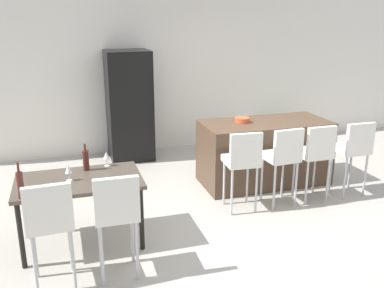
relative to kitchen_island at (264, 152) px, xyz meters
The scene contains 17 objects.
ground_plane 0.98m from the kitchen_island, 134.75° to the right, with size 10.00×10.00×0.00m, color #ADA89E.
back_wall 2.43m from the kitchen_island, 105.90° to the left, with size 10.00×0.12×2.90m, color silver.
kitchen_island is the anchor object (origin of this frame).
bar_chair_left 1.10m from the kitchen_island, 131.35° to the right, with size 0.43×0.43×1.05m.
bar_chair_middle 0.85m from the kitchen_island, 100.64° to the right, with size 0.42×0.42×1.05m.
bar_chair_right 0.90m from the kitchen_island, 68.21° to the right, with size 0.40×0.40×1.05m.
bar_chair_far 1.24m from the kitchen_island, 41.60° to the right, with size 0.40×0.40×1.05m.
dining_table 2.87m from the kitchen_island, 159.22° to the right, with size 1.30×0.79×0.74m.
dining_chair_near 3.46m from the kitchen_island, 149.12° to the right, with size 0.42×0.42×1.05m.
dining_chair_far 2.98m from the kitchen_island, 143.37° to the right, with size 0.41×0.41×1.05m.
wine_bottle_near 2.72m from the kitchen_island, 163.56° to the right, with size 0.07×0.07×0.30m.
wine_bottle_left 3.51m from the kitchen_island, 157.30° to the right, with size 0.06×0.06×0.35m.
wine_glass_middle 2.48m from the kitchen_island, 163.60° to the right, with size 0.07×0.07×0.17m.
wine_glass_right 2.98m from the kitchen_island, 159.73° to the right, with size 0.07×0.07×0.17m.
refrigerator 2.44m from the kitchen_island, 135.05° to the left, with size 0.72×0.68×1.84m, color black.
fruit_bowl 0.60m from the kitchen_island, 167.93° to the left, with size 0.21×0.21×0.07m, color #C6512D.
potted_plant 2.06m from the kitchen_island, 55.10° to the left, with size 0.34×0.34×0.54m.
Camera 1 is at (-2.16, -4.70, 2.40)m, focal length 39.57 mm.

